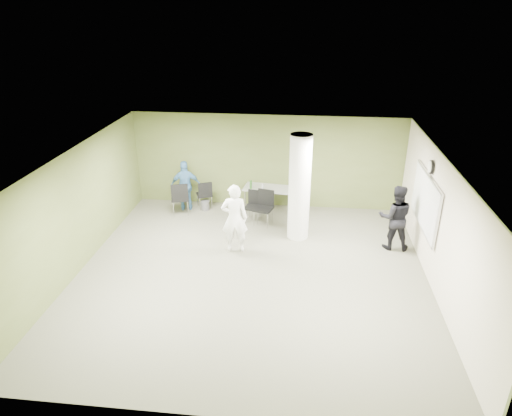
# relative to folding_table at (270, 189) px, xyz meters

# --- Properties ---
(floor) EXTENTS (8.00, 8.00, 0.00)m
(floor) POSITION_rel_folding_table_xyz_m (-0.12, -3.54, -0.69)
(floor) COLOR #585645
(floor) RESTS_ON ground
(ceiling) EXTENTS (8.00, 8.00, 0.00)m
(ceiling) POSITION_rel_folding_table_xyz_m (-0.12, -3.54, 2.11)
(ceiling) COLOR white
(ceiling) RESTS_ON wall_back
(wall_back) EXTENTS (8.00, 2.80, 0.02)m
(wall_back) POSITION_rel_folding_table_xyz_m (-0.12, 0.46, 0.71)
(wall_back) COLOR #525C2B
(wall_back) RESTS_ON floor
(wall_left) EXTENTS (0.02, 8.00, 2.80)m
(wall_left) POSITION_rel_folding_table_xyz_m (-4.12, -3.54, 0.71)
(wall_left) COLOR #525C2B
(wall_left) RESTS_ON floor
(wall_right_cream) EXTENTS (0.02, 8.00, 2.80)m
(wall_right_cream) POSITION_rel_folding_table_xyz_m (3.88, -3.54, 0.71)
(wall_right_cream) COLOR beige
(wall_right_cream) RESTS_ON floor
(column) EXTENTS (0.56, 0.56, 2.80)m
(column) POSITION_rel_folding_table_xyz_m (0.88, -1.54, 0.71)
(column) COLOR silver
(column) RESTS_ON floor
(whiteboard) EXTENTS (0.05, 2.30, 1.30)m
(whiteboard) POSITION_rel_folding_table_xyz_m (3.80, -2.34, 0.81)
(whiteboard) COLOR silver
(whiteboard) RESTS_ON wall_right_cream
(wall_clock) EXTENTS (0.06, 0.32, 0.32)m
(wall_clock) POSITION_rel_folding_table_xyz_m (3.80, -2.34, 1.66)
(wall_clock) COLOR black
(wall_clock) RESTS_ON wall_right_cream
(folding_table) EXTENTS (1.63, 0.87, 0.99)m
(folding_table) POSITION_rel_folding_table_xyz_m (0.00, 0.00, 0.00)
(folding_table) COLOR gray
(folding_table) RESTS_ON floor
(wastebasket) EXTENTS (0.25, 0.25, 0.29)m
(wastebasket) POSITION_rel_folding_table_xyz_m (-1.93, -0.14, -0.55)
(wastebasket) COLOR #4C4C4C
(wastebasket) RESTS_ON floor
(chair_back_left) EXTENTS (0.62, 0.62, 1.01)m
(chair_back_left) POSITION_rel_folding_table_xyz_m (-2.57, -0.56, -0.10)
(chair_back_left) COLOR black
(chair_back_left) RESTS_ON floor
(chair_back_right) EXTENTS (0.58, 0.58, 0.88)m
(chair_back_right) POSITION_rel_folding_table_xyz_m (-1.95, -0.04, -0.18)
(chair_back_right) COLOR black
(chair_back_right) RESTS_ON floor
(chair_table_left) EXTENTS (0.51, 0.51, 0.88)m
(chair_table_left) POSITION_rel_folding_table_xyz_m (-0.39, -0.66, -0.18)
(chair_table_left) COLOR black
(chair_table_left) RESTS_ON floor
(chair_table_right) EXTENTS (0.60, 0.60, 0.98)m
(chair_table_right) POSITION_rel_folding_table_xyz_m (-0.08, -0.84, -0.12)
(chair_table_right) COLOR black
(chair_table_right) RESTS_ON floor
(woman_white) EXTENTS (0.70, 0.51, 1.78)m
(woman_white) POSITION_rel_folding_table_xyz_m (-0.67, -2.47, 0.20)
(woman_white) COLOR white
(woman_white) RESTS_ON floor
(man_black) EXTENTS (0.85, 0.67, 1.69)m
(man_black) POSITION_rel_folding_table_xyz_m (3.28, -1.89, 0.15)
(man_black) COLOR black
(man_black) RESTS_ON floor
(man_blue) EXTENTS (0.95, 0.56, 1.52)m
(man_blue) POSITION_rel_folding_table_xyz_m (-2.49, -0.14, 0.07)
(man_blue) COLOR teal
(man_blue) RESTS_ON floor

